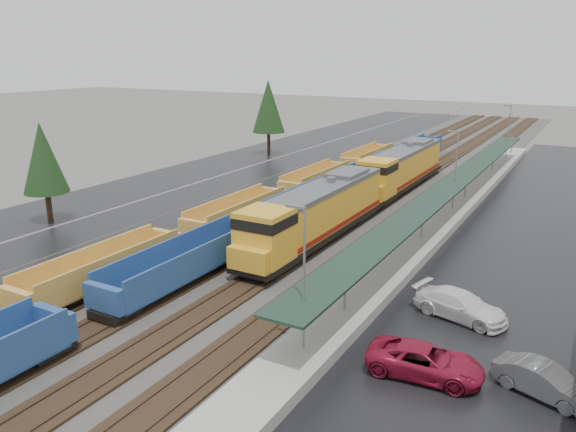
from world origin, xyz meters
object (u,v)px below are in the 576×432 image
at_px(locomotive_lead, 315,214).
at_px(parked_car_east_b, 425,361).
at_px(well_string_yellow, 180,239).
at_px(well_string_blue, 256,230).
at_px(parked_car_east_c, 460,306).
at_px(locomotive_trail, 401,168).
at_px(parked_car_east_e, 544,382).

xyz_separation_m(locomotive_lead, parked_car_east_b, (13.16, -14.45, -1.79)).
distance_m(well_string_yellow, well_string_blue, 6.02).
relative_size(locomotive_lead, parked_car_east_c, 3.92).
height_order(locomotive_trail, parked_car_east_c, locomotive_trail).
relative_size(well_string_blue, parked_car_east_e, 22.79).
xyz_separation_m(locomotive_trail, well_string_yellow, (-8.00, -27.91, -1.39)).
relative_size(well_string_yellow, parked_car_east_c, 16.55).
bearing_deg(parked_car_east_b, well_string_yellow, 65.87).
relative_size(locomotive_trail, parked_car_east_e, 4.77).
bearing_deg(locomotive_trail, parked_car_east_b, -69.63).
xyz_separation_m(locomotive_lead, well_string_blue, (-4.00, -2.41, -1.33)).
height_order(well_string_yellow, well_string_blue, well_string_blue).
height_order(locomotive_trail, well_string_blue, locomotive_trail).
bearing_deg(locomotive_trail, well_string_blue, -99.70).
bearing_deg(locomotive_lead, parked_car_east_b, -47.67).
bearing_deg(locomotive_trail, locomotive_lead, -90.00).
bearing_deg(parked_car_east_c, locomotive_trail, 39.14).
height_order(locomotive_trail, parked_car_east_b, locomotive_trail).
bearing_deg(parked_car_east_c, well_string_yellow, 102.73).
relative_size(well_string_yellow, parked_car_east_e, 20.10).
relative_size(parked_car_east_b, parked_car_east_c, 1.01).
height_order(parked_car_east_c, parked_car_east_e, parked_car_east_c).
distance_m(locomotive_lead, well_string_blue, 4.85).
bearing_deg(well_string_yellow, well_string_blue, 48.38).
distance_m(parked_car_east_c, parked_car_east_e, 7.83).
height_order(locomotive_lead, locomotive_trail, same).
distance_m(well_string_yellow, parked_car_east_c, 21.21).
relative_size(locomotive_lead, parked_car_east_e, 4.77).
bearing_deg(well_string_yellow, parked_car_east_c, -1.55).
distance_m(locomotive_trail, well_string_blue, 23.78).
bearing_deg(parked_car_east_e, well_string_blue, 82.65).
bearing_deg(parked_car_east_b, parked_car_east_e, -83.54).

